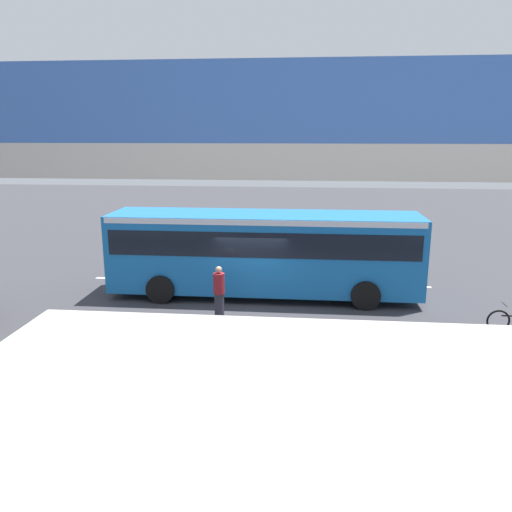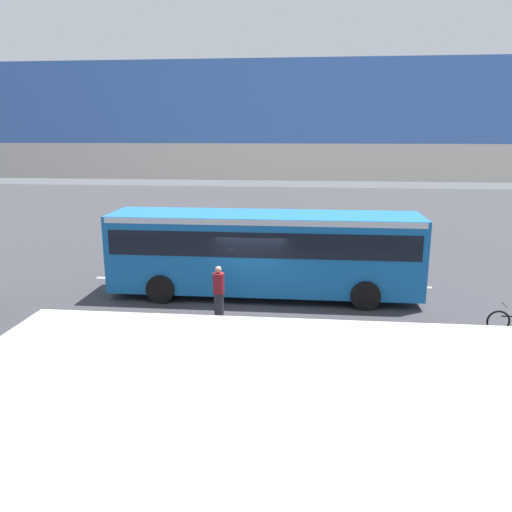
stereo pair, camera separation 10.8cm
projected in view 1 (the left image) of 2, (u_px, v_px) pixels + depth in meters
The scene contains 9 objects.
ground at pixel (253, 301), 18.90m from camera, with size 80.00×80.00×0.00m, color #38383D.
city_bus at pixel (264, 247), 19.15m from camera, with size 11.54×2.85×3.15m.
pedestrian at pixel (219, 292), 17.02m from camera, with size 0.38×0.38×1.79m.
traffic_sign at pixel (235, 235), 21.44m from camera, with size 0.08×0.60×2.80m.
lane_dash_leftmost at pixel (406, 286), 20.67m from camera, with size 2.00×0.20×0.01m, color silver.
lane_dash_left at pixel (307, 284), 21.05m from camera, with size 2.00×0.20×0.01m, color silver.
lane_dash_centre at pixel (211, 281), 21.43m from camera, with size 2.00×0.20×0.01m, color silver.
lane_dash_right at pixel (119, 278), 21.80m from camera, with size 2.00×0.20×0.01m, color silver.
pedestrian_overpass at pixel (193, 184), 8.50m from camera, with size 28.32×2.60×7.05m.
Camera 1 is at (-1.87, 17.86, 6.11)m, focal length 35.85 mm.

